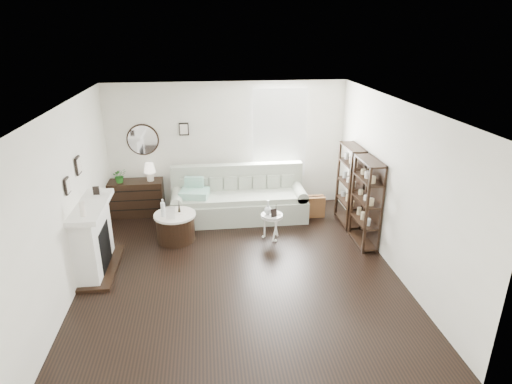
{
  "coord_description": "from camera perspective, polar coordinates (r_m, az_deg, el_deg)",
  "views": [
    {
      "loc": [
        -0.47,
        -6.08,
        3.76
      ],
      "look_at": [
        0.37,
        0.8,
        1.04
      ],
      "focal_mm": 30.0,
      "sensor_mm": 36.0,
      "label": 1
    }
  ],
  "objects": [
    {
      "name": "card_frame_drum",
      "position": [
        7.76,
        -11.32,
        -2.73
      ],
      "size": [
        0.17,
        0.08,
        0.22
      ],
      "primitive_type": "cube",
      "rotation": [
        -0.21,
        0.0,
        -0.13
      ],
      "color": "white",
      "rests_on": "drum_table"
    },
    {
      "name": "dresser",
      "position": [
        9.32,
        -15.65,
        -0.75
      ],
      "size": [
        1.11,
        0.48,
        0.74
      ],
      "color": "black",
      "rests_on": "ground"
    },
    {
      "name": "potted_plant",
      "position": [
        9.15,
        -17.73,
        2.1
      ],
      "size": [
        0.33,
        0.31,
        0.3
      ],
      "primitive_type": "imported",
      "rotation": [
        0.0,
        0.0,
        0.33
      ],
      "color": "#1F611B",
      "rests_on": "dresser"
    },
    {
      "name": "fireplace",
      "position": [
        7.38,
        -20.79,
        -5.96
      ],
      "size": [
        0.5,
        1.4,
        1.84
      ],
      "color": "white",
      "rests_on": "ground"
    },
    {
      "name": "pedestal_table",
      "position": [
        7.92,
        2.13,
        -3.27
      ],
      "size": [
        0.41,
        0.41,
        0.5
      ],
      "rotation": [
        0.0,
        0.0,
        0.32
      ],
      "color": "white",
      "rests_on": "ground"
    },
    {
      "name": "shelf_unit_far",
      "position": [
        8.65,
        12.4,
        0.89
      ],
      "size": [
        0.3,
        0.8,
        1.6
      ],
      "color": "black",
      "rests_on": "ground"
    },
    {
      "name": "card_frame_ped",
      "position": [
        7.78,
        2.4,
        -2.8
      ],
      "size": [
        0.12,
        0.07,
        0.15
      ],
      "primitive_type": "cube",
      "rotation": [
        -0.21,
        0.0,
        0.24
      ],
      "color": "black",
      "rests_on": "pedestal_table"
    },
    {
      "name": "quilt",
      "position": [
        8.62,
        -8.21,
        -0.19
      ],
      "size": [
        0.63,
        0.55,
        0.14
      ],
      "primitive_type": "cube",
      "rotation": [
        0.0,
        0.0,
        -0.19
      ],
      "color": "#2A9B6E",
      "rests_on": "sofa"
    },
    {
      "name": "eiffel_ped",
      "position": [
        7.9,
        2.69,
        -2.32
      ],
      "size": [
        0.11,
        0.11,
        0.17
      ],
      "primitive_type": null,
      "rotation": [
        0.0,
        0.0,
        -0.15
      ],
      "color": "black",
      "rests_on": "pedestal_table"
    },
    {
      "name": "flask_ped",
      "position": [
        7.85,
        1.61,
        -2.05
      ],
      "size": [
        0.15,
        0.15,
        0.27
      ],
      "primitive_type": null,
      "color": "silver",
      "rests_on": "pedestal_table"
    },
    {
      "name": "drum_table",
      "position": [
        8.08,
        -10.67,
        -4.57
      ],
      "size": [
        0.76,
        0.76,
        0.53
      ],
      "rotation": [
        0.0,
        0.0,
        -0.0
      ],
      "color": "black",
      "rests_on": "ground"
    },
    {
      "name": "suitcase",
      "position": [
        8.99,
        6.99,
        -1.95
      ],
      "size": [
        0.66,
        0.23,
        0.44
      ],
      "primitive_type": "cube",
      "rotation": [
        0.0,
        0.0,
        0.02
      ],
      "color": "brown",
      "rests_on": "ground"
    },
    {
      "name": "bottle_drum",
      "position": [
        7.84,
        -12.31,
        -2.07
      ],
      "size": [
        0.08,
        0.08,
        0.34
      ],
      "primitive_type": "cylinder",
      "color": "silver",
      "rests_on": "drum_table"
    },
    {
      "name": "room",
      "position": [
        9.12,
        0.84,
        7.69
      ],
      "size": [
        5.5,
        5.5,
        5.5
      ],
      "color": "black",
      "rests_on": "ground"
    },
    {
      "name": "eiffel_drum",
      "position": [
        7.97,
        -10.22,
        -2.02
      ],
      "size": [
        0.13,
        0.13,
        0.21
      ],
      "primitive_type": null,
      "rotation": [
        0.0,
        0.0,
        0.07
      ],
      "color": "black",
      "rests_on": "drum_table"
    },
    {
      "name": "table_lamp",
      "position": [
        9.08,
        -13.97,
        2.62
      ],
      "size": [
        0.27,
        0.27,
        0.38
      ],
      "primitive_type": null,
      "rotation": [
        0.0,
        0.0,
        0.14
      ],
      "color": "beige",
      "rests_on": "dresser"
    },
    {
      "name": "sofa",
      "position": [
        8.87,
        -2.33,
        -1.2
      ],
      "size": [
        2.74,
        0.95,
        1.06
      ],
      "color": "#A4AE9B",
      "rests_on": "ground"
    },
    {
      "name": "shelf_unit_near",
      "position": [
        7.86,
        14.47,
        -1.39
      ],
      "size": [
        0.3,
        0.8,
        1.6
      ],
      "color": "black",
      "rests_on": "ground"
    }
  ]
}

